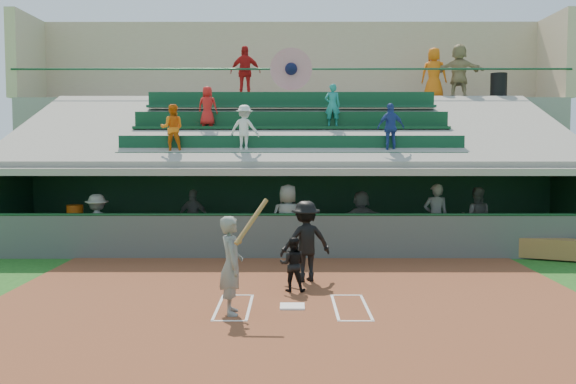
{
  "coord_description": "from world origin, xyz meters",
  "views": [
    {
      "loc": [
        -0.04,
        -11.06,
        2.82
      ],
      "look_at": [
        -0.09,
        3.5,
        1.8
      ],
      "focal_mm": 40.0,
      "sensor_mm": 36.0,
      "label": 1
    }
  ],
  "objects_px": {
    "home_plate": "(292,306)",
    "water_cooler": "(75,213)",
    "trash_bin": "(499,85)",
    "white_table": "(75,235)",
    "batter_at_plate": "(232,264)",
    "catcher": "(293,264)"
  },
  "relations": [
    {
      "from": "home_plate",
      "to": "trash_bin",
      "type": "relative_size",
      "value": 0.49
    },
    {
      "from": "trash_bin",
      "to": "home_plate",
      "type": "bearing_deg",
      "value": -121.42
    },
    {
      "from": "water_cooler",
      "to": "trash_bin",
      "type": "height_order",
      "value": "trash_bin"
    },
    {
      "from": "batter_at_plate",
      "to": "home_plate",
      "type": "bearing_deg",
      "value": 23.97
    },
    {
      "from": "batter_at_plate",
      "to": "catcher",
      "type": "distance_m",
      "value": 2.02
    },
    {
      "from": "catcher",
      "to": "white_table",
      "type": "height_order",
      "value": "catcher"
    },
    {
      "from": "home_plate",
      "to": "water_cooler",
      "type": "relative_size",
      "value": 0.97
    },
    {
      "from": "white_table",
      "to": "trash_bin",
      "type": "height_order",
      "value": "trash_bin"
    },
    {
      "from": "home_plate",
      "to": "white_table",
      "type": "relative_size",
      "value": 0.49
    },
    {
      "from": "batter_at_plate",
      "to": "water_cooler",
      "type": "bearing_deg",
      "value": 125.81
    },
    {
      "from": "batter_at_plate",
      "to": "catcher",
      "type": "bearing_deg",
      "value": 58.93
    },
    {
      "from": "white_table",
      "to": "trash_bin",
      "type": "distance_m",
      "value": 15.36
    },
    {
      "from": "home_plate",
      "to": "trash_bin",
      "type": "bearing_deg",
      "value": 58.58
    },
    {
      "from": "home_plate",
      "to": "catcher",
      "type": "bearing_deg",
      "value": 89.58
    },
    {
      "from": "home_plate",
      "to": "white_table",
      "type": "bearing_deg",
      "value": 133.15
    },
    {
      "from": "white_table",
      "to": "trash_bin",
      "type": "relative_size",
      "value": 0.99
    },
    {
      "from": "batter_at_plate",
      "to": "trash_bin",
      "type": "xyz_separation_m",
      "value": [
        8.5,
        12.7,
        4.18
      ]
    },
    {
      "from": "white_table",
      "to": "water_cooler",
      "type": "distance_m",
      "value": 0.61
    },
    {
      "from": "batter_at_plate",
      "to": "white_table",
      "type": "relative_size",
      "value": 2.24
    },
    {
      "from": "catcher",
      "to": "water_cooler",
      "type": "xyz_separation_m",
      "value": [
        -5.93,
        5.1,
        0.48
      ]
    },
    {
      "from": "catcher",
      "to": "trash_bin",
      "type": "relative_size",
      "value": 1.2
    },
    {
      "from": "home_plate",
      "to": "catcher",
      "type": "relative_size",
      "value": 0.41
    }
  ]
}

